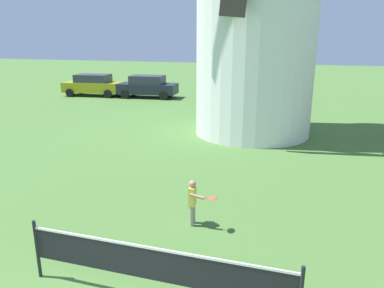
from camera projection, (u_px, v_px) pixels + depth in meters
tennis_net at (154, 265)px, 5.77m from camera, size 4.49×0.06×1.10m
player_far at (194, 200)px, 8.25m from camera, size 0.68×0.42×1.07m
parked_car_mustard at (93, 85)px, 26.93m from camera, size 4.45×2.27×1.56m
parked_car_black at (148, 86)px, 26.11m from camera, size 4.27×2.20×1.56m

